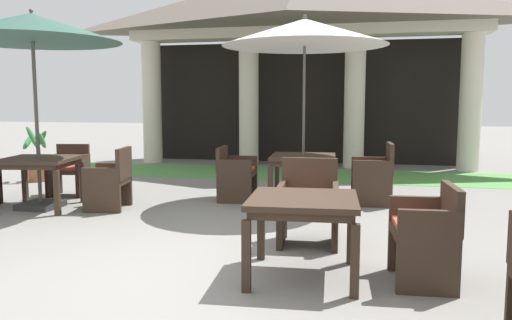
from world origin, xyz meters
name	(u,v)px	position (x,y,z in m)	size (l,w,h in m)	color
ground_plane	(189,271)	(0.00, 0.00, 0.00)	(60.00, 60.00, 0.00)	gray
background_pavilion	(302,14)	(0.00, 7.77, 3.56)	(8.73, 3.18, 4.61)	beige
lawn_strip	(291,174)	(0.00, 6.27, 0.00)	(10.53, 1.99, 0.01)	#519347
patio_table_near_foreground	(39,164)	(-3.03, 2.11, 0.64)	(1.13, 1.13, 0.73)	#38281E
patio_umbrella_near_foreground	(32,29)	(-3.03, 2.11, 2.53)	(2.43, 2.43, 2.81)	#2D2D2D
patio_chair_near_foreground_north	(69,171)	(-3.21, 3.12, 0.40)	(0.64, 0.61, 0.83)	#38281E
patio_chair_near_foreground_east	(111,181)	(-2.01, 2.29, 0.40)	(0.63, 0.69, 0.88)	#38281E
patio_table_mid_left	(303,162)	(0.61, 3.38, 0.62)	(1.03, 1.03, 0.72)	#38281E
patio_umbrella_mid_left	(305,34)	(0.61, 3.38, 2.53)	(2.46, 2.46, 2.81)	#2D2D2D
patio_chair_mid_left_west	(235,174)	(-0.44, 3.31, 0.41)	(0.58, 0.67, 0.83)	#38281E
patio_chair_mid_left_east	(374,176)	(1.67, 3.45, 0.42)	(0.61, 0.59, 0.92)	#38281E
patio_table_mid_right	(303,208)	(1.03, 0.07, 0.61)	(0.99, 0.99, 0.71)	#38281E
patio_chair_mid_right_north	(308,206)	(0.96, 1.11, 0.42)	(0.67, 0.61, 0.91)	#38281E
patio_chair_mid_right_east	(427,234)	(2.06, 0.14, 0.42)	(0.54, 0.67, 0.84)	#38281E
potted_palm_left_edge	(39,164)	(-4.65, 4.34, 0.32)	(0.49, 0.47, 1.09)	#995638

